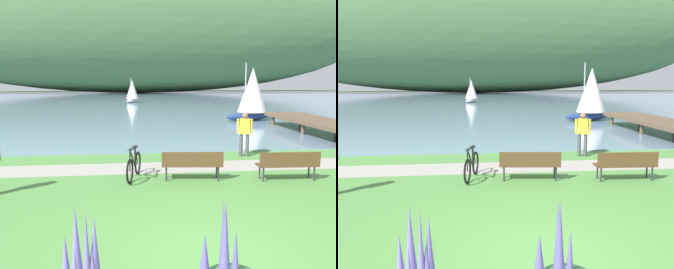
% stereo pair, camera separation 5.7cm
% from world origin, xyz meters
% --- Properties ---
extents(ground_plane, '(200.00, 200.00, 0.00)m').
position_xyz_m(ground_plane, '(0.00, 0.00, 0.00)').
color(ground_plane, '#518E42').
extents(bay_water, '(180.00, 80.00, 0.04)m').
position_xyz_m(bay_water, '(0.00, 48.54, 0.02)').
color(bay_water, '#7A99B2').
rests_on(bay_water, ground).
extents(distant_hillside, '(111.71, 28.00, 27.96)m').
position_xyz_m(distant_hillside, '(0.42, 77.70, 14.02)').
color(distant_hillside, '#42663D').
rests_on(distant_hillside, bay_water).
extents(shoreline_path, '(60.00, 1.50, 0.01)m').
position_xyz_m(shoreline_path, '(0.00, 6.15, 0.01)').
color(shoreline_path, '#A39E93').
rests_on(shoreline_path, ground).
extents(park_bench_near_camera, '(1.84, 0.66, 0.88)m').
position_xyz_m(park_bench_near_camera, '(0.52, 4.58, 0.52)').
color(park_bench_near_camera, brown).
rests_on(park_bench_near_camera, ground).
extents(park_bench_further_along, '(1.82, 0.55, 0.88)m').
position_xyz_m(park_bench_further_along, '(3.32, 4.25, 0.52)').
color(park_bench_further_along, brown).
rests_on(park_bench_further_along, ground).
extents(bicycle_leaning_near_bench, '(0.48, 1.73, 1.01)m').
position_xyz_m(bicycle_leaning_near_bench, '(-1.19, 4.92, 0.40)').
color(bicycle_leaning_near_bench, black).
rests_on(bicycle_leaning_near_bench, ground).
extents(person_at_shoreline, '(0.58, 0.33, 1.71)m').
position_xyz_m(person_at_shoreline, '(3.12, 7.65, 0.98)').
color(person_at_shoreline, '#4C4C51').
rests_on(person_at_shoreline, ground).
extents(sailboat_nearest_to_shore, '(2.15, 2.85, 3.25)m').
position_xyz_m(sailboat_nearest_to_shore, '(-0.96, 41.59, 1.57)').
color(sailboat_nearest_to_shore, white).
rests_on(sailboat_nearest_to_shore, bay_water).
extents(sailboat_mid_bay, '(3.66, 2.56, 4.15)m').
position_xyz_m(sailboat_mid_bay, '(7.51, 19.25, 1.99)').
color(sailboat_mid_bay, navy).
rests_on(sailboat_mid_bay, bay_water).
extents(pier_dock, '(2.40, 10.00, 0.80)m').
position_xyz_m(pier_dock, '(9.00, 12.54, 0.69)').
color(pier_dock, brown).
rests_on(pier_dock, ground).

